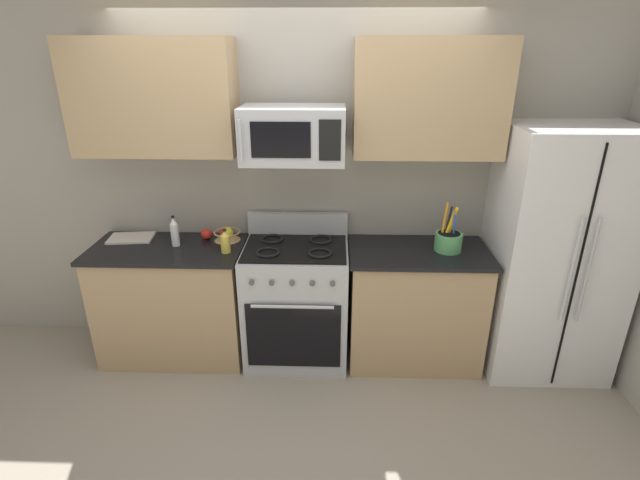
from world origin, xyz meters
name	(u,v)px	position (x,y,z in m)	size (l,w,h in m)	color
ground_plane	(290,410)	(0.00, 0.00, 0.00)	(16.00, 16.00, 0.00)	gray
wall_back	(298,183)	(0.00, 1.00, 1.30)	(8.00, 0.10, 2.60)	#9E998E
counter_left	(174,301)	(-0.95, 0.63, 0.46)	(1.11, 0.59, 0.91)	tan
range_oven	(297,301)	(0.00, 0.63, 0.47)	(0.76, 0.63, 1.09)	#B2B5BA
counter_right	(415,305)	(0.89, 0.63, 0.46)	(1.00, 0.59, 0.91)	tan
refrigerator	(554,254)	(1.84, 0.62, 0.90)	(0.85, 0.70, 1.80)	silver
microwave	(293,134)	(0.00, 0.66, 1.72)	(0.68, 0.44, 0.36)	#B2B5BA
upper_cabinets_left	(153,97)	(-0.95, 0.78, 1.95)	(1.10, 0.34, 0.76)	tan
upper_cabinets_right	(429,98)	(0.90, 0.78, 1.95)	(0.99, 0.34, 0.76)	tan
utensil_crock	(448,240)	(1.09, 0.64, 0.99)	(0.19, 0.19, 0.35)	#59AD66
fruit_basket	(227,235)	(-0.53, 0.78, 0.95)	(0.20, 0.20, 0.10)	tan
apple_loose	(206,234)	(-0.69, 0.79, 0.95)	(0.08, 0.08, 0.08)	red
cutting_board	(131,238)	(-1.26, 0.78, 0.92)	(0.32, 0.21, 0.02)	silver
bottle_vinegar	(175,232)	(-0.88, 0.67, 1.02)	(0.06, 0.06, 0.23)	silver
bottle_oil	(225,242)	(-0.49, 0.55, 0.99)	(0.07, 0.07, 0.18)	gold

